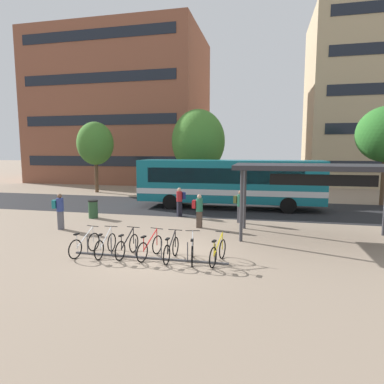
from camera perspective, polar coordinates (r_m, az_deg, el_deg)
ground at (r=12.60m, az=-4.80°, el=-10.59°), size 200.00×200.00×0.00m
bus_lane_asphalt at (r=22.43m, az=3.22°, el=-2.67°), size 80.00×7.20×0.01m
city_bus at (r=22.02m, az=6.59°, el=1.76°), size 12.09×2.89×3.20m
bike_rack at (r=12.10m, az=-7.52°, el=-10.93°), size 5.74×0.09×0.70m
parked_bicycle_white_0 at (r=12.97m, az=-18.03°, el=-8.63°), size 0.52×1.71×0.99m
parked_bicycle_white_1 at (r=12.68m, az=-14.68°, el=-8.88°), size 0.52×1.72×0.99m
parked_bicycle_black_2 at (r=12.40m, az=-11.12°, el=-9.14°), size 0.52×1.72×0.99m
parked_bicycle_red_3 at (r=12.09m, az=-7.26°, el=-9.49°), size 0.55×1.70×0.99m
parked_bicycle_black_4 at (r=11.77m, az=-3.60°, el=-9.91°), size 0.52×1.72×0.99m
parked_bicycle_silver_5 at (r=11.62m, az=0.06°, el=-10.13°), size 0.55×1.70×0.99m
parked_bicycle_yellow_6 at (r=11.51m, az=4.49°, el=-10.32°), size 0.52×1.71×0.99m
transit_shelter at (r=15.16m, az=20.87°, el=3.70°), size 7.09×3.22×3.24m
commuter_teal_pack_0 at (r=17.34m, az=-21.91°, el=-2.71°), size 0.59×0.45×1.76m
commuter_red_pack_1 at (r=16.44m, az=1.16°, el=-2.88°), size 0.54×0.36×1.68m
commuter_navy_pack_2 at (r=19.28m, az=-2.11°, el=-1.35°), size 0.59×0.58×1.69m
commuter_olive_pack_3 at (r=17.76m, az=8.23°, el=-2.09°), size 0.59×0.47×1.73m
trash_bin at (r=19.70m, az=-16.70°, el=-2.83°), size 0.55×0.55×1.03m
street_tree_1 at (r=28.65m, az=1.10°, el=8.73°), size 4.55×4.55×7.32m
street_tree_2 at (r=31.56m, az=-16.35°, el=8.01°), size 3.28×3.28×6.42m
building_left_wing at (r=44.11m, az=-11.86°, el=13.63°), size 20.18×12.97×17.81m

